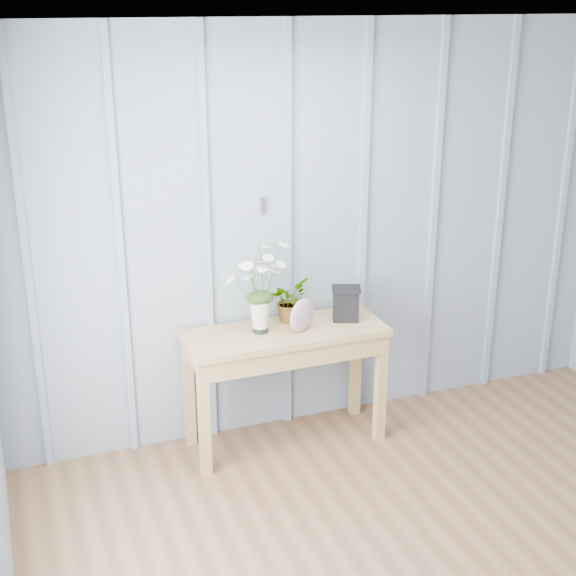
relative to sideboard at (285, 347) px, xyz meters
name	(u,v)px	position (x,y,z in m)	size (l,w,h in m)	color
room_shell	(448,147)	(0.36, -1.08, 1.35)	(4.00, 4.50, 2.50)	#8291A3
sideboard	(285,347)	(0.00, 0.00, 0.00)	(1.20, 0.45, 0.75)	#A2854D
daisy_vase	(260,276)	(-0.15, 0.02, 0.46)	(0.39, 0.30, 0.56)	black
spider_plant	(289,300)	(0.08, 0.14, 0.24)	(0.23, 0.20, 0.26)	#1C3811
felt_disc_vessel	(302,315)	(0.09, -0.06, 0.22)	(0.20, 0.06, 0.20)	#845167
carved_box	(346,303)	(0.40, 0.02, 0.22)	(0.21, 0.19, 0.21)	black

